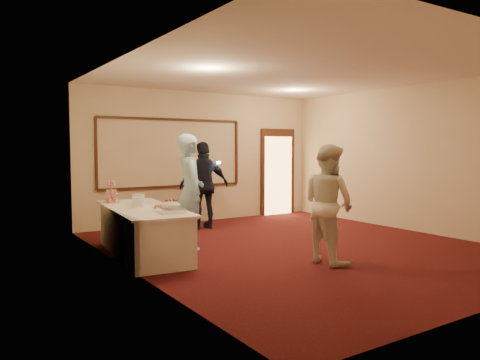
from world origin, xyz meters
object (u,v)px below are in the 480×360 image
object	(u,v)px
buffet_table	(143,231)
plate_stack_a	(138,202)
plate_stack_b	(138,199)
man	(190,192)
pavlova_tray	(171,207)
woman	(328,204)
guest	(204,185)
cupcake_stand	(111,194)
tart	(162,207)

from	to	relation	value
buffet_table	plate_stack_a	xyz separation A→B (m)	(-0.06, 0.04, 0.46)
plate_stack_a	plate_stack_b	distance (m)	0.39
plate_stack_b	man	size ratio (longest dim) A/B	0.11
plate_stack_a	plate_stack_b	size ratio (longest dim) A/B	0.90
buffet_table	pavlova_tray	distance (m)	0.90
man	woman	distance (m)	2.37
plate_stack_a	plate_stack_b	world-z (taller)	plate_stack_b
plate_stack_a	man	distance (m)	0.94
plate_stack_a	man	bearing A→B (deg)	0.10
guest	cupcake_stand	bearing A→B (deg)	25.01
pavlova_tray	cupcake_stand	xyz separation A→B (m)	(-0.37, 1.68, 0.07)
cupcake_stand	plate_stack_b	xyz separation A→B (m)	(0.30, -0.51, -0.06)
tart	man	bearing A→B (deg)	29.18
cupcake_stand	man	size ratio (longest dim) A/B	0.21
buffet_table	plate_stack_a	world-z (taller)	plate_stack_a
pavlova_tray	tart	xyz separation A→B (m)	(0.03, 0.42, -0.05)
man	cupcake_stand	bearing A→B (deg)	65.97
buffet_table	woman	bearing A→B (deg)	-41.87
tart	guest	xyz separation A→B (m)	(1.83, 2.00, 0.13)
cupcake_stand	tart	xyz separation A→B (m)	(0.40, -1.26, -0.12)
pavlova_tray	man	bearing A→B (deg)	48.20
cupcake_stand	tart	world-z (taller)	cupcake_stand
tart	woman	size ratio (longest dim) A/B	0.16
cupcake_stand	tart	size ratio (longest dim) A/B	1.48
woman	tart	bearing A→B (deg)	50.38
pavlova_tray	plate_stack_b	size ratio (longest dim) A/B	2.41
man	woman	xyz separation A→B (m)	(1.30, -1.98, -0.09)
pavlova_tray	man	world-z (taller)	man
pavlova_tray	cupcake_stand	bearing A→B (deg)	102.26
buffet_table	plate_stack_a	distance (m)	0.47
plate_stack_a	buffet_table	bearing A→B (deg)	-36.29
cupcake_stand	man	xyz separation A→B (m)	(1.09, -0.87, 0.06)
plate_stack_a	tart	xyz separation A→B (m)	(0.24, -0.38, -0.05)
cupcake_stand	guest	bearing A→B (deg)	18.39
buffet_table	guest	distance (m)	2.66
man	woman	world-z (taller)	man
tart	man	world-z (taller)	man
buffet_table	man	bearing A→B (deg)	3.04
buffet_table	man	size ratio (longest dim) A/B	1.37
plate_stack_b	woman	world-z (taller)	woman
cupcake_stand	plate_stack_b	world-z (taller)	cupcake_stand
buffet_table	woman	xyz separation A→B (m)	(2.16, -1.94, 0.50)
tart	guest	bearing A→B (deg)	47.54
plate_stack_a	guest	xyz separation A→B (m)	(2.07, 1.61, 0.07)
cupcake_stand	guest	size ratio (longest dim) A/B	0.22
buffet_table	man	distance (m)	1.05
tart	woman	world-z (taller)	woman
cupcake_stand	pavlova_tray	bearing A→B (deg)	-77.74
plate_stack_b	buffet_table	bearing A→B (deg)	-100.78
pavlova_tray	guest	distance (m)	3.05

